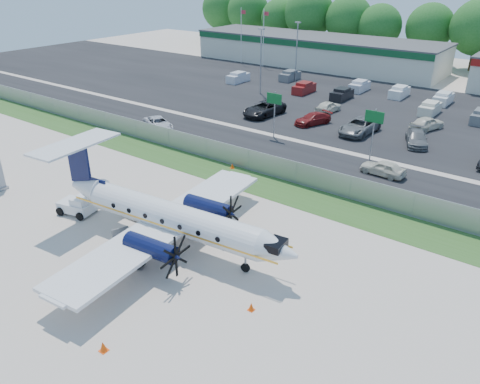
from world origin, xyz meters
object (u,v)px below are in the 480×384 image
Objects in this scene: pushback_tug at (78,205)px; baggage_cart_far at (125,241)px; aircraft at (169,216)px; baggage_cart_near at (134,211)px.

pushback_tug is 6.57m from baggage_cart_far.
aircraft reaches higher than pushback_tug.
aircraft is 8.92m from pushback_tug.
pushback_tug is (-8.75, -0.86, -1.55)m from aircraft.
baggage_cart_far is at bearing -49.92° from baggage_cart_near.
baggage_cart_near is 0.83× the size of baggage_cart_far.
baggage_cart_far is (6.48, -1.06, -0.21)m from pushback_tug.
pushback_tug is 4.36m from baggage_cart_near.
baggage_cart_far is (-2.26, -1.92, -1.76)m from aircraft.
aircraft is 8.53× the size of baggage_cart_far.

